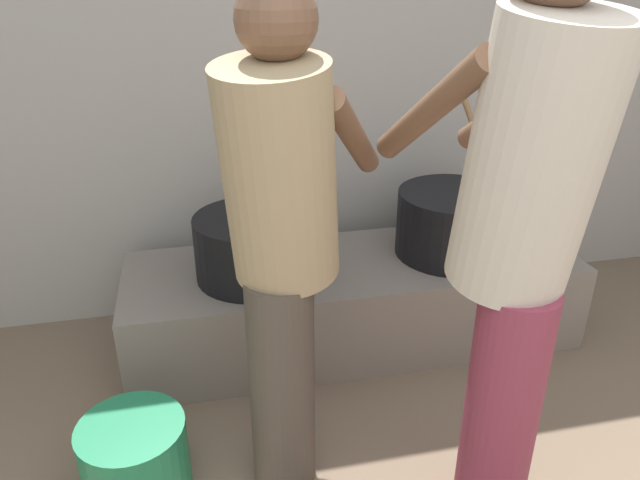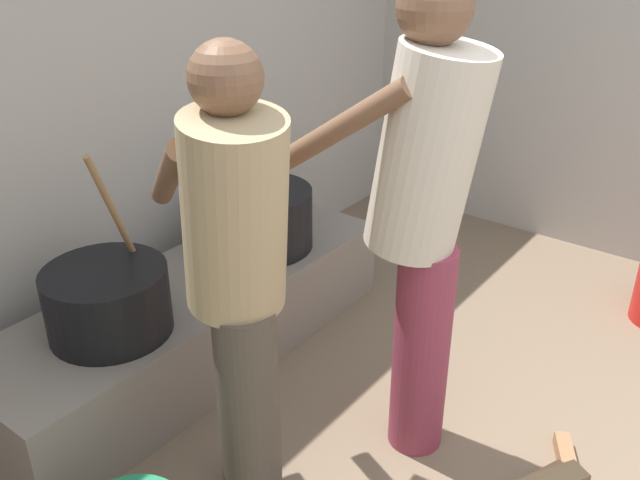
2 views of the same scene
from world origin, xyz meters
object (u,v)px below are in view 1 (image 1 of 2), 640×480
(cooking_pot_secondary, at_px, (453,223))
(bucket_green_plastic, at_px, (135,458))
(cook_in_cream_shirt, at_px, (522,228))
(cooking_pot_main, at_px, (252,246))
(cook_in_tan_shirt, at_px, (282,233))

(cooking_pot_secondary, relative_size, bucket_green_plastic, 2.20)
(cook_in_cream_shirt, xyz_separation_m, bucket_green_plastic, (-1.02, 0.32, -0.83))
(cook_in_cream_shirt, relative_size, bucket_green_plastic, 5.03)
(cooking_pot_main, distance_m, cooking_pot_secondary, 0.86)
(cook_in_tan_shirt, xyz_separation_m, bucket_green_plastic, (-0.48, 0.01, -0.74))
(cooking_pot_main, distance_m, cook_in_tan_shirt, 0.74)
(cook_in_tan_shirt, height_order, cook_in_cream_shirt, cook_in_cream_shirt)
(cook_in_cream_shirt, height_order, bucket_green_plastic, cook_in_cream_shirt)
(cooking_pot_main, height_order, cooking_pot_secondary, cooking_pot_secondary)
(cook_in_cream_shirt, bearing_deg, cook_in_tan_shirt, 150.16)
(cook_in_tan_shirt, distance_m, cook_in_cream_shirt, 0.63)
(cooking_pot_secondary, distance_m, cook_in_tan_shirt, 1.13)
(cooking_pot_secondary, relative_size, cook_in_cream_shirt, 0.44)
(cook_in_tan_shirt, bearing_deg, cooking_pot_main, 92.00)
(bucket_green_plastic, bearing_deg, cook_in_cream_shirt, -17.53)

